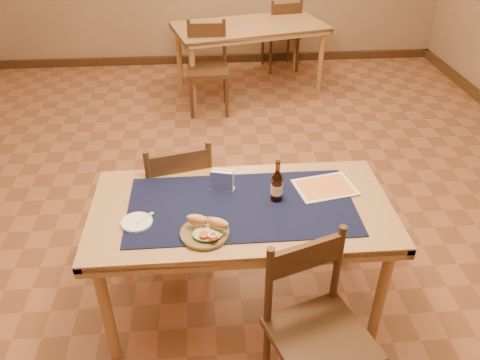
{
  "coord_description": "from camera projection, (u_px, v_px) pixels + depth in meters",
  "views": [
    {
      "loc": [
        -0.17,
        -2.78,
        2.26
      ],
      "look_at": [
        0.0,
        -0.7,
        0.85
      ],
      "focal_mm": 35.0,
      "sensor_mm": 36.0,
      "label": 1
    }
  ],
  "objects": [
    {
      "name": "beer_bottle",
      "position": [
        277.0,
        186.0,
        2.48
      ],
      "size": [
        0.06,
        0.06,
        0.24
      ],
      "color": "#4E230D",
      "rests_on": "placemat"
    },
    {
      "name": "room",
      "position": [
        231.0,
        38.0,
        2.78
      ],
      "size": [
        6.04,
        7.04,
        2.84
      ],
      "color": "#985F42",
      "rests_on": "ground"
    },
    {
      "name": "chair_main_far",
      "position": [
        178.0,
        195.0,
        3.03
      ],
      "size": [
        0.51,
        0.51,
        0.92
      ],
      "color": "#422D17",
      "rests_on": "ground"
    },
    {
      "name": "sandwich_plate",
      "position": [
        206.0,
        230.0,
        2.27
      ],
      "size": [
        0.25,
        0.24,
        0.09
      ],
      "color": "brown",
      "rests_on": "placemat"
    },
    {
      "name": "chair_back_far",
      "position": [
        282.0,
        33.0,
        5.96
      ],
      "size": [
        0.48,
        0.48,
        0.91
      ],
      "color": "#422D17",
      "rests_on": "ground"
    },
    {
      "name": "main_table",
      "position": [
        241.0,
        218.0,
        2.53
      ],
      "size": [
        1.6,
        0.8,
        0.75
      ],
      "color": "#A7834F",
      "rests_on": "ground"
    },
    {
      "name": "chair_back_near",
      "position": [
        208.0,
        66.0,
        4.95
      ],
      "size": [
        0.43,
        0.43,
        0.93
      ],
      "color": "#422D17",
      "rests_on": "ground"
    },
    {
      "name": "chair_main_near",
      "position": [
        317.0,
        329.0,
        2.16
      ],
      "size": [
        0.54,
        0.54,
        0.92
      ],
      "color": "#422D17",
      "rests_on": "ground"
    },
    {
      "name": "fork",
      "position": [
        146.0,
        217.0,
        2.38
      ],
      "size": [
        0.09,
        0.1,
        0.0
      ],
      "color": "#97CB6F",
      "rests_on": "side_plate"
    },
    {
      "name": "back_table",
      "position": [
        249.0,
        32.0,
        5.35
      ],
      "size": [
        1.85,
        1.23,
        0.75
      ],
      "color": "#A7834F",
      "rests_on": "ground"
    },
    {
      "name": "side_plate",
      "position": [
        137.0,
        222.0,
        2.35
      ],
      "size": [
        0.16,
        0.16,
        0.01
      ],
      "color": "white",
      "rests_on": "placemat"
    },
    {
      "name": "baseboard",
      "position": [
        233.0,
        216.0,
        3.54
      ],
      "size": [
        6.0,
        7.0,
        0.1
      ],
      "color": "#422D17",
      "rests_on": "ground"
    },
    {
      "name": "placemat",
      "position": [
        241.0,
        206.0,
        2.48
      ],
      "size": [
        1.2,
        0.6,
        0.01
      ],
      "primitive_type": "cube",
      "color": "black",
      "rests_on": "main_table"
    },
    {
      "name": "napkin_holder",
      "position": [
        222.0,
        181.0,
        2.58
      ],
      "size": [
        0.14,
        0.08,
        0.12
      ],
      "color": "white",
      "rests_on": "placemat"
    },
    {
      "name": "menu_card",
      "position": [
        325.0,
        187.0,
        2.62
      ],
      "size": [
        0.36,
        0.3,
        0.01
      ],
      "color": "beige",
      "rests_on": "placemat"
    }
  ]
}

